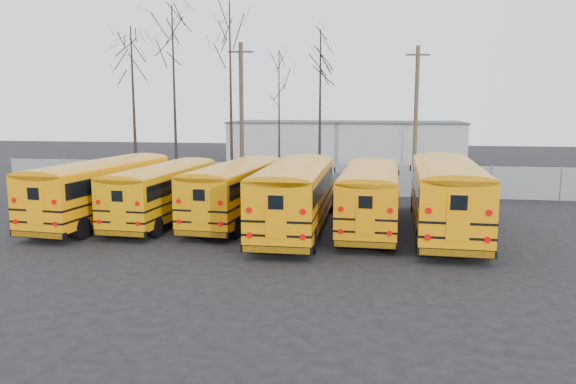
% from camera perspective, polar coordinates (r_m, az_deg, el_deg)
% --- Properties ---
extents(ground, '(120.00, 120.00, 0.00)m').
position_cam_1_polar(ground, '(24.50, -3.36, -4.51)').
color(ground, black).
rests_on(ground, ground).
extents(fence, '(40.00, 0.04, 2.00)m').
position_cam_1_polar(fence, '(35.95, 0.78, 1.37)').
color(fence, gray).
rests_on(fence, ground).
extents(distant_building, '(22.00, 8.00, 4.00)m').
position_cam_1_polar(distant_building, '(55.48, 5.87, 4.96)').
color(distant_building, '#AFAFAA').
rests_on(distant_building, ground).
extents(bus_a, '(3.57, 11.19, 3.08)m').
position_cam_1_polar(bus_a, '(28.57, -18.25, 0.65)').
color(bus_a, black).
rests_on(bus_a, ground).
extents(bus_b, '(2.88, 10.29, 2.85)m').
position_cam_1_polar(bus_b, '(27.88, -12.41, 0.41)').
color(bus_b, black).
rests_on(bus_b, ground).
extents(bus_c, '(3.23, 10.68, 2.95)m').
position_cam_1_polar(bus_c, '(27.31, -5.24, 0.53)').
color(bus_c, black).
rests_on(bus_c, ground).
extents(bus_d, '(2.68, 11.40, 3.18)m').
position_cam_1_polar(bus_d, '(24.96, 0.79, 0.11)').
color(bus_d, black).
rests_on(bus_d, ground).
extents(bus_e, '(2.67, 10.68, 2.97)m').
position_cam_1_polar(bus_e, '(25.78, 8.36, 0.01)').
color(bus_e, black).
rests_on(bus_e, ground).
extents(bus_f, '(3.09, 11.87, 3.30)m').
position_cam_1_polar(bus_f, '(25.54, 15.77, 0.13)').
color(bus_f, black).
rests_on(bus_f, ground).
extents(utility_pole_left, '(1.81, 0.32, 10.16)m').
position_cam_1_polar(utility_pole_left, '(41.69, -4.75, 8.17)').
color(utility_pole_left, '#453627').
rests_on(utility_pole_left, ground).
extents(utility_pole_right, '(1.78, 0.47, 10.03)m').
position_cam_1_polar(utility_pole_right, '(43.69, 12.87, 7.92)').
color(utility_pole_right, '#4D3E2C').
rests_on(utility_pole_right, ground).
extents(tree_0, '(0.26, 0.26, 11.53)m').
position_cam_1_polar(tree_0, '(44.94, -15.41, 8.63)').
color(tree_0, black).
rests_on(tree_0, ground).
extents(tree_1, '(0.26, 0.26, 12.45)m').
position_cam_1_polar(tree_1, '(40.65, -11.46, 9.43)').
color(tree_1, black).
rests_on(tree_1, ground).
extents(tree_2, '(0.26, 0.26, 12.61)m').
position_cam_1_polar(tree_2, '(39.40, -5.83, 9.71)').
color(tree_2, black).
rests_on(tree_2, ground).
extents(tree_3, '(0.26, 0.26, 9.34)m').
position_cam_1_polar(tree_3, '(39.68, -0.91, 7.38)').
color(tree_3, black).
rests_on(tree_3, ground).
extents(tree_4, '(0.26, 0.26, 10.76)m').
position_cam_1_polar(tree_4, '(39.52, 3.27, 8.39)').
color(tree_4, black).
rests_on(tree_4, ground).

